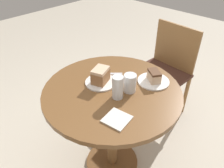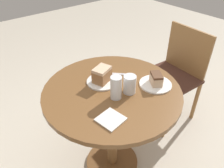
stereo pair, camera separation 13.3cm
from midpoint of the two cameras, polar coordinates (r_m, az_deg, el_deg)
The scene contains 11 objects.
ground_plane at distance 1.91m, azimuth 2.13°, elevation -19.81°, with size 8.00×8.00×0.00m, color beige.
table at distance 1.46m, azimuth 2.63°, elevation -6.59°, with size 0.87×0.87×0.75m.
chair at distance 2.12m, azimuth 17.50°, elevation 2.57°, with size 0.50×0.49×0.87m.
plate_near at distance 1.41m, azimuth 0.16°, elevation 0.60°, with size 0.20×0.20×0.01m.
plate_far at distance 1.43m, azimuth 13.90°, elevation -0.14°, with size 0.21×0.21×0.01m.
cake_slice_near at distance 1.38m, azimuth 0.16°, elevation 2.40°, with size 0.12×0.14×0.10m.
cake_slice_far at distance 1.41m, azimuth 14.13°, elevation 1.21°, with size 0.11×0.10×0.07m.
glass_lemonade at distance 1.25m, azimuth 4.09°, elevation -1.40°, with size 0.07×0.07×0.14m.
glass_water at distance 1.31m, azimuth 7.52°, elevation -0.41°, with size 0.08×0.08×0.12m.
napkin_stack at distance 1.15m, azimuth 3.01°, elevation -9.32°, with size 0.14×0.14×0.01m.
fork at distance 1.50m, azimuth 3.17°, elevation 2.61°, with size 0.12×0.12×0.00m.
Camera 2 is at (0.84, -0.69, 1.57)m, focal length 35.00 mm.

